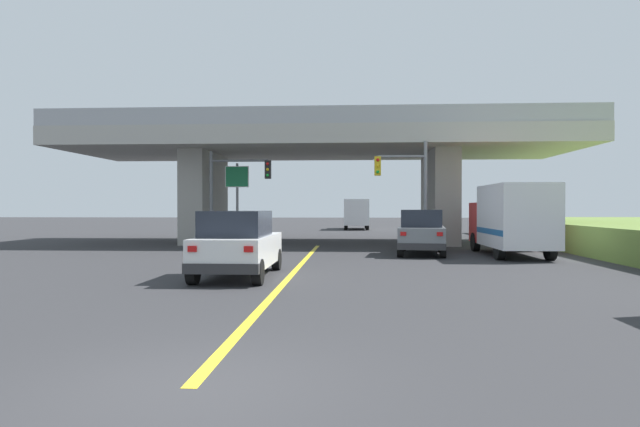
# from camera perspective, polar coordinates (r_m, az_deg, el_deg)

# --- Properties ---
(ground) EXTENTS (160.00, 160.00, 0.00)m
(ground) POSITION_cam_1_polar(r_m,az_deg,el_deg) (32.95, 0.06, -3.05)
(ground) COLOR #2B2B2D
(overpass_bridge) EXTENTS (29.48, 10.31, 7.29)m
(overpass_bridge) POSITION_cam_1_polar(r_m,az_deg,el_deg) (33.03, 0.06, 5.96)
(overpass_bridge) COLOR #A8A59E
(overpass_bridge) RESTS_ON ground
(lane_divider_stripe) EXTENTS (0.20, 23.89, 0.01)m
(lane_divider_stripe) POSITION_cam_1_polar(r_m,az_deg,el_deg) (18.45, -2.60, -5.96)
(lane_divider_stripe) COLOR yellow
(lane_divider_stripe) RESTS_ON ground
(suv_lead) EXTENTS (2.06, 4.79, 2.02)m
(suv_lead) POSITION_cam_1_polar(r_m,az_deg,el_deg) (16.87, -8.50, -3.13)
(suv_lead) COLOR silver
(suv_lead) RESTS_ON ground
(suv_crossing) EXTENTS (2.57, 4.84, 2.02)m
(suv_crossing) POSITION_cam_1_polar(r_m,az_deg,el_deg) (25.10, 10.53, -1.90)
(suv_crossing) COLOR slate
(suv_crossing) RESTS_ON ground
(box_truck) EXTENTS (2.33, 6.51, 3.09)m
(box_truck) POSITION_cam_1_polar(r_m,az_deg,el_deg) (25.29, 19.31, -0.54)
(box_truck) COLOR red
(box_truck) RESTS_ON ground
(traffic_signal_nearside) EXTENTS (2.63, 0.36, 5.44)m
(traffic_signal_nearside) POSITION_cam_1_polar(r_m,az_deg,el_deg) (27.80, 9.16, 3.25)
(traffic_signal_nearside) COLOR slate
(traffic_signal_nearside) RESTS_ON ground
(traffic_signal_farside) EXTENTS (3.28, 0.36, 5.09)m
(traffic_signal_farside) POSITION_cam_1_polar(r_m,az_deg,el_deg) (29.32, -9.07, 2.98)
(traffic_signal_farside) COLOR #56595E
(traffic_signal_farside) RESTS_ON ground
(highway_sign) EXTENTS (1.32, 0.17, 4.59)m
(highway_sign) POSITION_cam_1_polar(r_m,az_deg,el_deg) (30.98, -8.62, 2.82)
(highway_sign) COLOR slate
(highway_sign) RESTS_ON ground
(semi_truck_distant) EXTENTS (2.33, 6.43, 2.88)m
(semi_truck_distant) POSITION_cam_1_polar(r_m,az_deg,el_deg) (52.94, 3.80, 0.01)
(semi_truck_distant) COLOR silver
(semi_truck_distant) RESTS_ON ground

